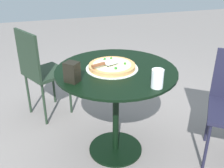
# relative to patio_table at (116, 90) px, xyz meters

# --- Properties ---
(ground_plane) EXTENTS (10.00, 10.00, 0.00)m
(ground_plane) POSITION_rel_patio_table_xyz_m (0.00, 0.00, -0.58)
(ground_plane) COLOR slate
(patio_table) EXTENTS (0.91, 0.91, 0.75)m
(patio_table) POSITION_rel_patio_table_xyz_m (0.00, 0.00, 0.00)
(patio_table) COLOR black
(patio_table) RESTS_ON ground
(pizza_on_tray) EXTENTS (0.39, 0.39, 0.05)m
(pizza_on_tray) POSITION_rel_patio_table_xyz_m (-0.02, 0.03, 0.19)
(pizza_on_tray) COLOR silver
(pizza_on_tray) RESTS_ON patio_table
(pizza_server) EXTENTS (0.21, 0.12, 0.02)m
(pizza_server) POSITION_rel_patio_table_xyz_m (-0.09, -0.00, 0.23)
(pizza_server) COLOR silver
(pizza_server) RESTS_ON pizza_on_tray
(drinking_cup) EXTENTS (0.08, 0.08, 0.12)m
(drinking_cup) POSITION_rel_patio_table_xyz_m (0.17, -0.35, 0.24)
(drinking_cup) COLOR silver
(drinking_cup) RESTS_ON patio_table
(napkin_dispenser) EXTENTS (0.12, 0.12, 0.14)m
(napkin_dispenser) POSITION_rel_patio_table_xyz_m (-0.34, -0.11, 0.24)
(napkin_dispenser) COLOR black
(napkin_dispenser) RESTS_ON patio_table
(patio_chair_near) EXTENTS (0.49, 0.49, 0.91)m
(patio_chair_near) POSITION_rel_patio_table_xyz_m (-0.55, 0.72, -0.05)
(patio_chair_near) COLOR #1D2D20
(patio_chair_near) RESTS_ON ground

